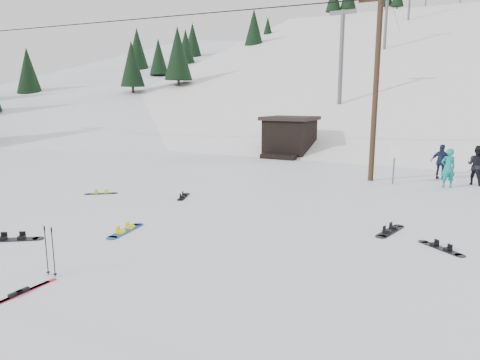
% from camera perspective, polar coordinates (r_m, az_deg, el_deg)
% --- Properties ---
extents(ground, '(200.00, 200.00, 0.00)m').
position_cam_1_polar(ground, '(10.17, -11.05, -12.21)').
color(ground, white).
rests_on(ground, ground).
extents(ski_slope, '(60.00, 85.24, 65.97)m').
position_cam_1_polar(ski_slope, '(64.51, 21.75, -4.35)').
color(ski_slope, white).
rests_on(ski_slope, ground).
extents(ridge_left, '(47.54, 95.03, 58.38)m').
position_cam_1_polar(ridge_left, '(70.95, -9.13, -1.56)').
color(ridge_left, white).
rests_on(ridge_left, ground).
extents(treeline_left, '(20.00, 64.00, 10.00)m').
position_cam_1_polar(treeline_left, '(62.00, -12.41, 6.84)').
color(treeline_left, black).
rests_on(treeline_left, ground).
extents(treeline_crest, '(50.00, 6.00, 10.00)m').
position_cam_1_polar(treeline_crest, '(93.50, 24.43, 7.37)').
color(treeline_crest, black).
rests_on(treeline_crest, ski_slope).
extents(utility_pole, '(2.00, 0.26, 9.00)m').
position_cam_1_polar(utility_pole, '(21.60, 17.69, 12.23)').
color(utility_pole, '#3A2819').
rests_on(utility_pole, ground).
extents(trail_sign, '(0.50, 0.09, 1.85)m').
position_cam_1_polar(trail_sign, '(21.16, 19.89, 2.88)').
color(trail_sign, '#595B60').
rests_on(trail_sign, ground).
extents(lift_hut, '(3.40, 4.10, 2.75)m').
position_cam_1_polar(lift_hut, '(30.34, 6.62, 5.81)').
color(lift_hut, black).
rests_on(lift_hut, ground).
extents(lift_tower_near, '(2.20, 0.36, 8.00)m').
position_cam_1_polar(lift_tower_near, '(38.74, 13.38, 16.27)').
color(lift_tower_near, '#595B60').
rests_on(lift_tower_near, ski_slope).
extents(lift_tower_mid, '(2.20, 0.36, 8.00)m').
position_cam_1_polar(lift_tower_mid, '(59.01, 18.95, 20.35)').
color(lift_tower_mid, '#595B60').
rests_on(lift_tower_mid, ski_slope).
extents(hero_snowboard, '(0.56, 1.70, 0.12)m').
position_cam_1_polar(hero_snowboard, '(13.44, -15.02, -6.51)').
color(hero_snowboard, '#164690').
rests_on(hero_snowboard, ground).
extents(hero_skis, '(0.11, 1.73, 0.09)m').
position_cam_1_polar(hero_skis, '(10.08, -27.37, -13.30)').
color(hero_skis, '#B11228').
rests_on(hero_skis, ground).
extents(ski_poles, '(0.32, 0.08, 1.15)m').
position_cam_1_polar(ski_poles, '(10.59, -24.04, -8.61)').
color(ski_poles, black).
rests_on(ski_poles, ground).
extents(board_scatter_a, '(1.44, 1.11, 0.12)m').
position_cam_1_polar(board_scatter_a, '(13.81, -28.06, -6.97)').
color(board_scatter_a, black).
rests_on(board_scatter_a, ground).
extents(board_scatter_b, '(0.70, 1.34, 0.10)m').
position_cam_1_polar(board_scatter_b, '(17.59, -7.54, -2.19)').
color(board_scatter_b, black).
rests_on(board_scatter_b, ground).
extents(board_scatter_c, '(1.14, 0.94, 0.10)m').
position_cam_1_polar(board_scatter_c, '(18.94, -18.03, -1.70)').
color(board_scatter_c, black).
rests_on(board_scatter_c, ground).
extents(board_scatter_d, '(1.20, 0.98, 0.10)m').
position_cam_1_polar(board_scatter_d, '(12.72, 25.21, -8.19)').
color(board_scatter_d, black).
rests_on(board_scatter_d, ground).
extents(board_scatter_f, '(0.63, 1.66, 0.12)m').
position_cam_1_polar(board_scatter_f, '(13.73, 19.40, -6.39)').
color(board_scatter_f, black).
rests_on(board_scatter_f, ground).
extents(skier_teal, '(0.77, 0.67, 1.78)m').
position_cam_1_polar(skier_teal, '(21.34, 25.99, 1.45)').
color(skier_teal, '#0D867B').
rests_on(skier_teal, ground).
extents(skier_dark, '(1.12, 1.04, 1.84)m').
position_cam_1_polar(skier_dark, '(22.63, 29.03, 1.73)').
color(skier_dark, black).
rests_on(skier_dark, ground).
extents(skier_navy, '(1.08, 0.59, 1.74)m').
position_cam_1_polar(skier_navy, '(23.43, 25.28, 2.20)').
color(skier_navy, '#171E3A').
rests_on(skier_navy, ground).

